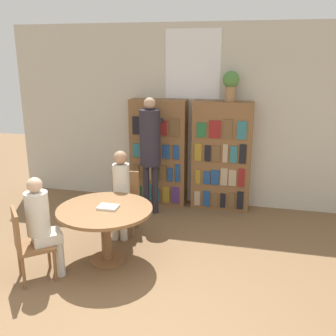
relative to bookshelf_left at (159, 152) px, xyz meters
name	(u,v)px	position (x,y,z in m)	size (l,w,h in m)	color
ground_plane	(124,328)	(0.54, -3.30, -0.89)	(16.00, 16.00, 0.00)	brown
wall_back	(192,116)	(0.54, 0.19, 0.61)	(6.40, 0.07, 3.00)	beige
bookshelf_left	(159,152)	(0.00, 0.00, 0.00)	(0.95, 0.34, 1.79)	brown
bookshelf_right	(222,156)	(1.07, 0.00, 0.00)	(0.95, 0.34, 1.79)	brown
flower_vase	(231,83)	(1.17, 0.00, 1.18)	(0.26, 0.26, 0.47)	#997047
reading_table	(105,217)	(-0.10, -2.15, -0.30)	(1.17, 1.17, 0.71)	brown
chair_near_camera	(27,241)	(-0.80, -2.76, -0.41)	(0.56, 0.56, 0.88)	brown
chair_left_side	(124,199)	(-0.19, -1.23, -0.41)	(0.43, 0.43, 0.88)	brown
seated_reader_left	(121,190)	(-0.17, -1.41, -0.20)	(0.26, 0.37, 1.24)	beige
seated_reader_right	(42,222)	(-0.66, -2.64, -0.20)	(0.41, 0.41, 1.22)	beige
librarian_standing	(150,143)	(0.00, -0.50, 0.28)	(0.33, 0.60, 1.88)	#28232D
open_book_on_table	(108,207)	(-0.06, -2.14, -0.16)	(0.24, 0.18, 0.03)	silver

